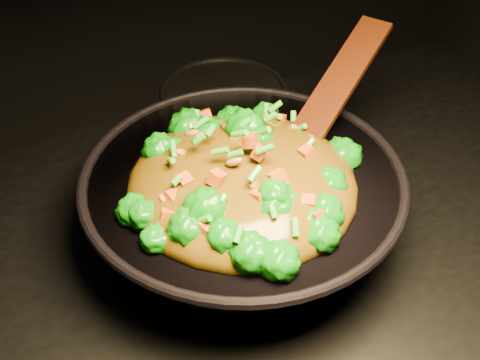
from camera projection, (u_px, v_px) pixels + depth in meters
name	position (u px, v px, depth m)	size (l,w,h in m)	color
wok	(243.00, 208.00, 0.84)	(0.42, 0.42, 0.12)	black
stir_fry	(242.00, 157.00, 0.75)	(0.30, 0.30, 0.10)	#0F7608
spatula	(327.00, 101.00, 0.84)	(0.32, 0.05, 0.01)	#321303
back_pot	(225.00, 117.00, 1.01)	(0.20, 0.20, 0.11)	black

